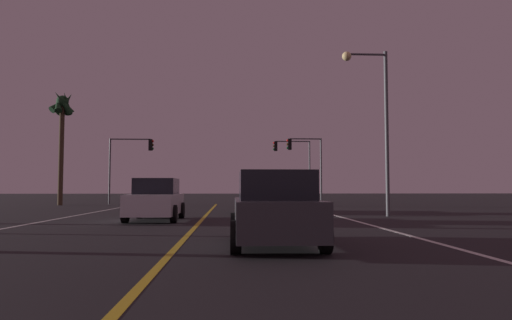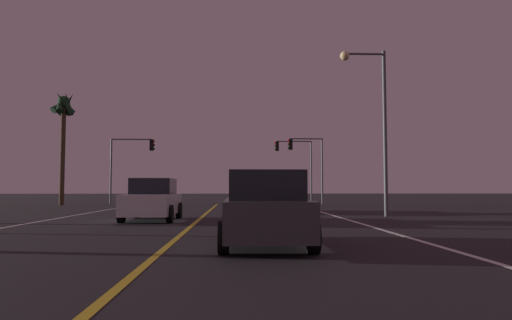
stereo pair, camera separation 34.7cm
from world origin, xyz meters
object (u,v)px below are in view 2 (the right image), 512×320
object	(u,v)px
car_ahead_far	(258,197)
traffic_light_near_left	(133,155)
palm_tree_left_far	(64,114)
car_oncoming	(153,200)
street_lamp_right_far	(374,110)
car_lead_same_lane	(265,210)
traffic_light_far_right	(294,156)
traffic_light_near_right	(306,155)

from	to	relation	value
car_ahead_far	traffic_light_near_left	distance (m)	15.80
car_ahead_far	palm_tree_left_far	xyz separation A→B (m)	(-14.27, 10.35, 6.03)
traffic_light_near_left	palm_tree_left_far	distance (m)	5.93
car_oncoming	palm_tree_left_far	distance (m)	19.87
street_lamp_right_far	palm_tree_left_far	bearing A→B (deg)	-36.04
car_lead_same_lane	traffic_light_far_right	bearing A→B (deg)	-8.25
traffic_light_near_left	car_oncoming	bearing A→B (deg)	-74.80
car_lead_same_lane	car_oncoming	world-z (taller)	same
car_lead_same_lane	car_oncoming	bearing A→B (deg)	25.94
car_oncoming	traffic_light_near_left	bearing A→B (deg)	-164.80
car_oncoming	traffic_light_near_left	xyz separation A→B (m)	(-4.93, 18.16, 3.09)
traffic_light_far_right	palm_tree_left_far	world-z (taller)	palm_tree_left_far
traffic_light_near_right	palm_tree_left_far	distance (m)	19.00
traffic_light_far_right	street_lamp_right_far	distance (m)	21.63
traffic_light_near_left	car_lead_same_lane	bearing A→B (deg)	-71.26
car_oncoming	traffic_light_far_right	xyz separation A→B (m)	(8.70, 23.66, 3.40)
car_oncoming	street_lamp_right_far	world-z (taller)	street_lamp_right_far
street_lamp_right_far	car_oncoming	bearing A→B (deg)	11.91
traffic_light_near_right	car_lead_same_lane	bearing A→B (deg)	79.50
car_ahead_far	palm_tree_left_far	world-z (taller)	palm_tree_left_far
traffic_light_far_right	car_ahead_far	bearing A→B (deg)	76.87
car_lead_same_lane	palm_tree_left_far	bearing A→B (deg)	29.26
car_lead_same_lane	street_lamp_right_far	distance (m)	12.56
traffic_light_near_right	street_lamp_right_far	distance (m)	16.14
car_ahead_far	palm_tree_left_far	distance (m)	18.63
street_lamp_right_far	palm_tree_left_far	xyz separation A→B (m)	(-19.50, 14.18, 1.93)
traffic_light_near_right	traffic_light_near_left	xyz separation A→B (m)	(-13.90, 0.00, -0.04)
traffic_light_near_left	car_ahead_far	bearing A→B (deg)	-52.25
street_lamp_right_far	palm_tree_left_far	world-z (taller)	palm_tree_left_far
traffic_light_near_right	traffic_light_far_right	bearing A→B (deg)	-87.16
traffic_light_near_right	palm_tree_left_far	bearing A→B (deg)	5.83
palm_tree_left_far	traffic_light_near_left	bearing A→B (deg)	21.77
palm_tree_left_far	car_lead_same_lane	bearing A→B (deg)	-60.74
car_ahead_far	palm_tree_left_far	size ratio (longest dim) A/B	0.50
traffic_light_near_right	street_lamp_right_far	xyz separation A→B (m)	(0.81, -16.09, 0.97)
car_oncoming	car_ahead_far	xyz separation A→B (m)	(4.55, 5.90, 0.00)
traffic_light_near_right	palm_tree_left_far	world-z (taller)	palm_tree_left_far
street_lamp_right_far	palm_tree_left_far	distance (m)	24.19
traffic_light_far_right	street_lamp_right_far	size ratio (longest dim) A/B	0.73
car_lead_same_lane	traffic_light_near_left	xyz separation A→B (m)	(-8.99, 26.49, 3.09)
traffic_light_near_left	traffic_light_far_right	world-z (taller)	traffic_light_far_right
car_lead_same_lane	traffic_light_near_left	size ratio (longest dim) A/B	0.82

